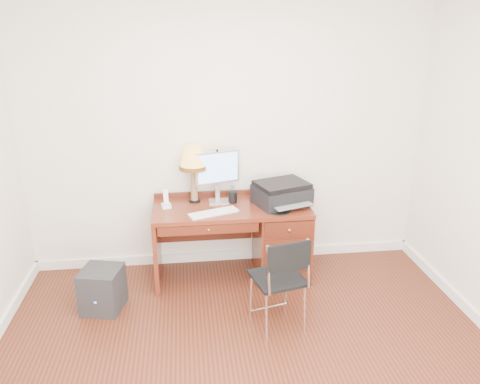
{
  "coord_description": "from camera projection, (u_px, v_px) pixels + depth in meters",
  "views": [
    {
      "loc": [
        -0.43,
        -2.77,
        2.41
      ],
      "look_at": [
        0.06,
        1.2,
        0.97
      ],
      "focal_mm": 35.0,
      "sensor_mm": 36.0,
      "label": 1
    }
  ],
  "objects": [
    {
      "name": "ground",
      "position": [
        252.0,
        370.0,
        3.45
      ],
      "size": [
        4.0,
        4.0,
        0.0
      ],
      "primitive_type": "plane",
      "color": "#3D180D",
      "rests_on": "ground"
    },
    {
      "name": "room_shell",
      "position": [
        241.0,
        314.0,
        4.02
      ],
      "size": [
        4.0,
        4.0,
        4.0
      ],
      "color": "silver",
      "rests_on": "ground"
    },
    {
      "name": "desk",
      "position": [
        264.0,
        236.0,
        4.66
      ],
      "size": [
        1.5,
        0.67,
        0.75
      ],
      "color": "maroon",
      "rests_on": "ground"
    },
    {
      "name": "monitor",
      "position": [
        218.0,
        170.0,
        4.52
      ],
      "size": [
        0.43,
        0.2,
        0.51
      ],
      "rotation": [
        0.0,
        0.0,
        0.28
      ],
      "color": "silver",
      "rests_on": "desk"
    },
    {
      "name": "keyboard",
      "position": [
        214.0,
        213.0,
        4.32
      ],
      "size": [
        0.48,
        0.28,
        0.02
      ],
      "primitive_type": "cube",
      "rotation": [
        0.0,
        0.0,
        0.34
      ],
      "color": "white",
      "rests_on": "desk"
    },
    {
      "name": "mouse_pad",
      "position": [
        278.0,
        210.0,
        4.38
      ],
      "size": [
        0.23,
        0.23,
        0.05
      ],
      "color": "black",
      "rests_on": "desk"
    },
    {
      "name": "printer",
      "position": [
        282.0,
        193.0,
        4.53
      ],
      "size": [
        0.59,
        0.52,
        0.22
      ],
      "rotation": [
        0.0,
        0.0,
        0.33
      ],
      "color": "black",
      "rests_on": "desk"
    },
    {
      "name": "leg_lamp",
      "position": [
        193.0,
        161.0,
        4.48
      ],
      "size": [
        0.28,
        0.28,
        0.57
      ],
      "color": "black",
      "rests_on": "desk"
    },
    {
      "name": "phone",
      "position": [
        166.0,
        202.0,
        4.45
      ],
      "size": [
        0.1,
        0.1,
        0.18
      ],
      "rotation": [
        0.0,
        0.0,
        0.2
      ],
      "color": "white",
      "rests_on": "desk"
    },
    {
      "name": "pen_cup",
      "position": [
        233.0,
        197.0,
        4.58
      ],
      "size": [
        0.09,
        0.09,
        0.11
      ],
      "primitive_type": "cylinder",
      "color": "black",
      "rests_on": "desk"
    },
    {
      "name": "chair",
      "position": [
        280.0,
        275.0,
        3.74
      ],
      "size": [
        0.48,
        0.48,
        0.84
      ],
      "rotation": [
        0.0,
        0.0,
        0.23
      ],
      "color": "black",
      "rests_on": "ground"
    },
    {
      "name": "equipment_box",
      "position": [
        103.0,
        289.0,
        4.13
      ],
      "size": [
        0.4,
        0.4,
        0.39
      ],
      "primitive_type": "cube",
      "rotation": [
        0.0,
        0.0,
        -0.23
      ],
      "color": "black",
      "rests_on": "ground"
    }
  ]
}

